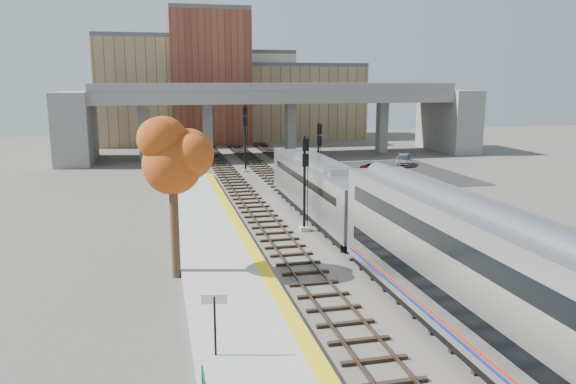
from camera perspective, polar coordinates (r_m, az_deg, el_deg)
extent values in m
plane|color=#47423D|center=(31.23, 7.07, -7.26)|extent=(160.00, 160.00, 0.00)
cube|color=#9E9E99|center=(29.55, -6.36, -7.98)|extent=(4.50, 60.00, 0.35)
cube|color=yellow|center=(29.76, -2.71, -7.41)|extent=(0.70, 60.00, 0.01)
cube|color=black|center=(42.03, -2.94, -2.22)|extent=(2.50, 95.00, 0.14)
cube|color=brown|center=(41.89, -3.91, -2.13)|extent=(0.07, 95.00, 0.14)
cube|color=brown|center=(42.14, -1.98, -2.03)|extent=(0.07, 95.00, 0.14)
cube|color=black|center=(42.95, 2.58, -1.92)|extent=(2.50, 95.00, 0.14)
cube|color=brown|center=(42.74, 1.65, -1.83)|extent=(0.07, 95.00, 0.14)
cube|color=brown|center=(43.12, 3.50, -1.73)|extent=(0.07, 95.00, 0.14)
cube|color=black|center=(44.19, 7.58, -1.64)|extent=(2.50, 95.00, 0.14)
cube|color=brown|center=(43.92, 6.71, -1.55)|extent=(0.07, 95.00, 0.14)
cube|color=brown|center=(44.42, 8.45, -1.45)|extent=(0.07, 95.00, 0.14)
cube|color=slate|center=(74.37, -1.25, 9.66)|extent=(46.00, 10.00, 1.50)
cube|color=slate|center=(69.65, -0.42, 10.58)|extent=(46.00, 0.20, 1.00)
cube|color=slate|center=(79.04, -1.99, 10.67)|extent=(46.00, 0.20, 1.00)
cube|color=slate|center=(73.02, -14.47, 5.94)|extent=(1.20, 1.60, 7.00)
cube|color=slate|center=(73.28, -8.18, 6.20)|extent=(1.20, 1.60, 7.00)
cube|color=slate|center=(75.05, 0.27, 6.43)|extent=(1.20, 1.60, 7.00)
cube|color=slate|center=(79.09, 9.53, 6.53)|extent=(1.20, 1.60, 7.00)
cube|color=slate|center=(73.57, -20.77, 6.19)|extent=(4.00, 12.00, 8.50)
cube|color=slate|center=(83.39, 15.95, 7.01)|extent=(4.00, 12.00, 8.50)
cube|color=#977F57|center=(92.74, -13.14, 9.86)|extent=(18.00, 14.00, 16.00)
cube|color=#4C4C4F|center=(92.94, -13.38, 14.98)|extent=(18.00, 14.00, 0.60)
cube|color=beige|center=(98.82, -4.88, 9.60)|extent=(16.00, 16.00, 14.00)
cube|color=#4C4C4F|center=(98.88, -4.95, 13.84)|extent=(16.00, 16.00, 0.60)
cube|color=brown|center=(90.11, -8.00, 11.28)|extent=(12.00, 10.00, 20.00)
cube|color=#4C4C4F|center=(90.71, -8.19, 17.80)|extent=(12.00, 10.00, 0.60)
cube|color=#977F57|center=(98.86, 1.12, 9.06)|extent=(20.00, 14.00, 12.00)
cube|color=#4C4C4F|center=(98.82, 1.13, 12.72)|extent=(20.00, 14.00, 0.60)
cube|color=black|center=(61.64, 10.33, 1.91)|extent=(14.00, 18.00, 0.04)
cube|color=#A8AAB2|center=(40.54, 3.40, 0.56)|extent=(3.00, 19.00, 3.20)
cube|color=black|center=(49.51, 0.27, 3.25)|extent=(2.20, 0.06, 1.10)
cube|color=black|center=(40.43, 3.41, 1.40)|extent=(3.02, 16.15, 0.50)
cube|color=black|center=(40.92, 3.37, -1.98)|extent=(2.70, 17.10, 0.50)
cube|color=#A8AAB2|center=(40.24, 3.43, 3.08)|extent=(1.60, 9.50, 0.40)
cube|color=#A8AAB2|center=(20.51, 21.96, -9.36)|extent=(3.00, 25.00, 4.60)
cube|color=black|center=(20.14, 22.21, -6.16)|extent=(3.02, 23.00, 0.75)
cube|color=black|center=(20.84, 21.77, -11.69)|extent=(3.02, 23.00, 0.65)
cube|color=maroon|center=(21.17, 21.60, -13.81)|extent=(3.03, 24.00, 0.12)
cube|color=navy|center=(21.25, 21.56, -14.30)|extent=(3.03, 24.00, 0.12)
cube|color=black|center=(21.49, 21.45, -15.63)|extent=(2.70, 23.75, 0.40)
cube|color=#9E9E99|center=(37.52, 1.65, -3.75)|extent=(0.60, 0.60, 0.30)
cylinder|color=black|center=(36.85, 1.68, 0.79)|extent=(0.18, 0.18, 6.35)
cube|color=black|center=(36.22, 1.80, 4.82)|extent=(0.41, 0.18, 0.82)
cube|color=black|center=(36.34, 1.79, 3.25)|extent=(0.41, 0.18, 0.82)
cube|color=#9E9E99|center=(48.77, 3.04, -0.23)|extent=(0.60, 0.60, 0.30)
cylinder|color=black|center=(48.26, 3.08, 3.29)|extent=(0.18, 0.18, 6.35)
cube|color=black|center=(47.72, 3.20, 6.38)|extent=(0.41, 0.18, 0.82)
cube|color=black|center=(47.82, 3.19, 5.19)|extent=(0.41, 0.18, 0.82)
cube|color=#9E9E99|center=(61.59, -4.34, 2.18)|extent=(0.60, 0.60, 0.30)
cylinder|color=black|center=(61.13, -4.38, 5.42)|extent=(0.21, 0.21, 7.29)
cube|color=black|center=(60.65, -4.39, 8.23)|extent=(0.47, 0.18, 0.94)
cube|color=black|center=(60.72, -4.37, 7.15)|extent=(0.47, 0.18, 0.94)
cylinder|color=black|center=(20.34, -7.43, -13.35)|extent=(0.08, 0.08, 2.20)
cube|color=white|center=(19.95, -7.50, -10.74)|extent=(0.90, 0.19, 0.35)
cylinder|color=#382619|center=(28.74, -11.46, -2.81)|extent=(0.44, 0.44, 6.00)
ellipsoid|color=#BB6D19|center=(28.11, -11.73, 3.99)|extent=(3.60, 3.60, 4.29)
imported|color=#99999E|center=(57.61, 7.86, 2.03)|extent=(2.91, 4.21, 1.33)
imported|color=#99999E|center=(60.82, 9.07, 2.36)|extent=(2.93, 3.27, 1.08)
imported|color=#99999E|center=(67.15, 11.65, 3.19)|extent=(3.51, 4.69, 1.26)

